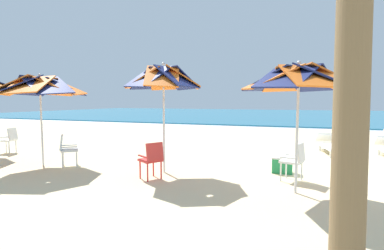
% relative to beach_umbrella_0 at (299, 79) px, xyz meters
% --- Properties ---
extents(ground_plane, '(80.00, 80.00, 0.00)m').
position_rel_beach_umbrella_0_xyz_m(ground_plane, '(0.75, 2.73, -2.21)').
color(ground_plane, beige).
extents(sea, '(80.00, 36.00, 0.10)m').
position_rel_beach_umbrella_0_xyz_m(sea, '(0.75, 32.39, -2.16)').
color(sea, teal).
rests_on(sea, ground).
extents(surf_foam, '(80.00, 0.70, 0.01)m').
position_rel_beach_umbrella_0_xyz_m(surf_foam, '(0.75, 14.09, -2.20)').
color(surf_foam, white).
rests_on(surf_foam, ground).
extents(beach_umbrella_0, '(2.19, 2.19, 2.56)m').
position_rel_beach_umbrella_0_xyz_m(beach_umbrella_0, '(0.00, 0.00, 0.00)').
color(beach_umbrella_0, silver).
rests_on(beach_umbrella_0, ground).
extents(plastic_chair_0, '(0.57, 0.55, 0.87)m').
position_rel_beach_umbrella_0_xyz_m(plastic_chair_0, '(-0.04, 0.87, -1.71)').
color(plastic_chair_0, white).
rests_on(plastic_chair_0, ground).
extents(beach_umbrella_1, '(1.96, 1.96, 2.74)m').
position_rel_beach_umbrella_0_xyz_m(beach_umbrella_1, '(-3.12, 0.57, 0.12)').
color(beach_umbrella_1, silver).
rests_on(beach_umbrella_1, ground).
extents(plastic_chair_1, '(0.62, 0.61, 0.87)m').
position_rel_beach_umbrella_0_xyz_m(plastic_chair_1, '(-3.09, -0.13, -1.71)').
color(plastic_chair_1, red).
rests_on(plastic_chair_1, ground).
extents(beach_umbrella_2, '(2.44, 2.44, 2.54)m').
position_rel_beach_umbrella_0_xyz_m(beach_umbrella_2, '(-6.62, 0.07, -0.02)').
color(beach_umbrella_2, silver).
rests_on(beach_umbrella_2, ground).
extents(plastic_chair_2, '(0.63, 0.63, 0.87)m').
position_rel_beach_umbrella_0_xyz_m(plastic_chair_2, '(-5.95, 0.27, -1.71)').
color(plastic_chair_2, white).
rests_on(plastic_chair_2, ground).
extents(plastic_chair_3, '(0.57, 0.55, 0.87)m').
position_rel_beach_umbrella_0_xyz_m(plastic_chair_3, '(-9.36, 1.17, -1.71)').
color(plastic_chair_3, white).
rests_on(plastic_chair_3, ground).
extents(sun_lounger_1, '(1.01, 2.22, 0.62)m').
position_rel_beach_umbrella_0_xyz_m(sun_lounger_1, '(1.07, 5.00, -1.93)').
color(sun_lounger_1, white).
rests_on(sun_lounger_1, ground).
extents(cooler_box, '(0.50, 0.34, 0.40)m').
position_rel_beach_umbrella_0_xyz_m(cooler_box, '(-0.34, 1.57, -2.01)').
color(cooler_box, '#238C4C').
rests_on(cooler_box, ground).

